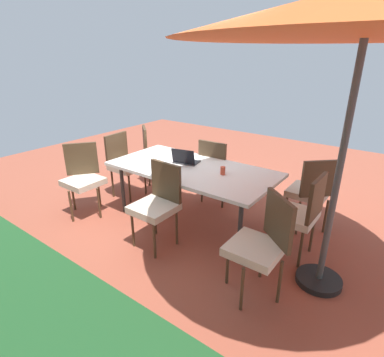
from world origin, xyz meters
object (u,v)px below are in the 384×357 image
(chair_southwest, at_px, (311,190))
(cup, at_px, (223,171))
(patio_umbrella, at_px, (369,12))
(chair_south, at_px, (217,168))
(chair_northeast, at_px, (83,176))
(chair_west, at_px, (300,212))
(laptop, at_px, (185,160))
(chair_southeast, at_px, (154,151))
(dining_table, at_px, (192,171))
(chair_east, at_px, (125,162))
(chair_northwest, at_px, (262,242))
(chair_north, at_px, (158,201))

(chair_southwest, xyz_separation_m, cup, (0.89, 0.66, 0.25))
(patio_umbrella, distance_m, chair_south, 2.74)
(chair_northeast, height_order, cup, chair_northeast)
(chair_west, bearing_deg, chair_southwest, -171.65)
(chair_west, height_order, cup, chair_west)
(chair_southwest, bearing_deg, laptop, -21.21)
(chair_northeast, bearing_deg, chair_southeast, 37.94)
(dining_table, bearing_deg, cup, -175.99)
(patio_umbrella, height_order, laptop, patio_umbrella)
(dining_table, xyz_separation_m, patio_umbrella, (-1.77, 0.27, 1.68))
(patio_umbrella, bearing_deg, chair_east, -5.54)
(chair_northeast, height_order, laptop, chair_northeast)
(patio_umbrella, height_order, chair_northwest, patio_umbrella)
(chair_northwest, bearing_deg, chair_west, 123.18)
(chair_west, xyz_separation_m, chair_northwest, (0.08, 0.77, 0.00))
(chair_east, bearing_deg, chair_northwest, -110.00)
(patio_umbrella, bearing_deg, chair_southwest, -65.42)
(chair_east, bearing_deg, dining_table, -95.25)
(chair_southeast, bearing_deg, chair_north, 175.24)
(chair_southeast, bearing_deg, chair_east, 132.28)
(chair_northeast, xyz_separation_m, laptop, (-1.18, -0.79, 0.25))
(chair_east, relative_size, chair_northwest, 1.00)
(dining_table, bearing_deg, laptop, -25.28)
(laptop, bearing_deg, chair_northwest, 138.91)
(chair_northeast, relative_size, laptop, 2.68)
(patio_umbrella, bearing_deg, dining_table, -8.59)
(chair_east, xyz_separation_m, chair_southeast, (0.01, -0.69, 0.00))
(chair_southwest, height_order, chair_southeast, same)
(chair_northeast, bearing_deg, patio_umbrella, -43.98)
(dining_table, bearing_deg, chair_northeast, 27.97)
(chair_south, height_order, cup, chair_south)
(chair_northwest, bearing_deg, cup, 178.18)
(chair_west, height_order, chair_northeast, same)
(chair_west, bearing_deg, chair_northwest, -4.69)
(chair_south, distance_m, cup, 0.83)
(chair_east, height_order, chair_south, same)
(cup, bearing_deg, chair_north, 59.58)
(chair_north, bearing_deg, patio_umbrella, 16.55)
(laptop, bearing_deg, chair_southwest, -170.08)
(chair_northwest, distance_m, chair_southeast, 3.05)
(dining_table, xyz_separation_m, chair_southwest, (-1.33, -0.69, -0.16))
(laptop, distance_m, cup, 0.61)
(chair_southeast, height_order, laptop, chair_southeast)
(dining_table, relative_size, chair_north, 2.20)
(chair_southwest, distance_m, chair_west, 0.66)
(patio_umbrella, relative_size, chair_southwest, 2.97)
(chair_east, bearing_deg, chair_south, -67.87)
(chair_northeast, bearing_deg, chair_south, -5.68)
(cup, bearing_deg, laptop, -4.61)
(chair_east, height_order, chair_northwest, same)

